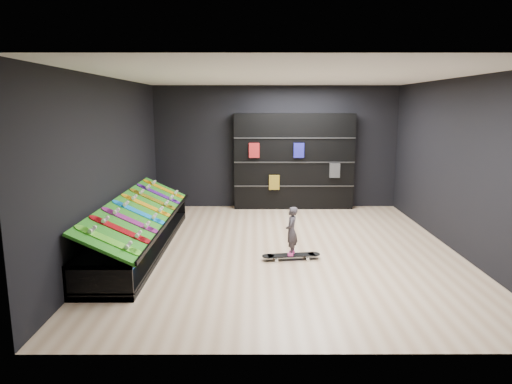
{
  "coord_description": "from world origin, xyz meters",
  "views": [
    {
      "loc": [
        -0.52,
        -7.81,
        2.53
      ],
      "look_at": [
        -0.5,
        0.2,
        1.0
      ],
      "focal_mm": 32.0,
      "sensor_mm": 36.0,
      "label": 1
    }
  ],
  "objects_px": {
    "back_shelving": "(294,161)",
    "child": "(291,240)",
    "display_rack": "(141,236)",
    "floor_skateboard": "(291,257)"
  },
  "relations": [
    {
      "from": "back_shelving",
      "to": "child",
      "type": "distance_m",
      "value": 3.99
    },
    {
      "from": "display_rack",
      "to": "floor_skateboard",
      "type": "bearing_deg",
      "value": -12.2
    },
    {
      "from": "back_shelving",
      "to": "floor_skateboard",
      "type": "relative_size",
      "value": 2.98
    },
    {
      "from": "back_shelving",
      "to": "child",
      "type": "xyz_separation_m",
      "value": [
        -0.35,
        -3.89,
        -0.83
      ]
    },
    {
      "from": "floor_skateboard",
      "to": "child",
      "type": "xyz_separation_m",
      "value": [
        0.0,
        0.0,
        0.29
      ]
    },
    {
      "from": "floor_skateboard",
      "to": "back_shelving",
      "type": "bearing_deg",
      "value": 77.11
    },
    {
      "from": "floor_skateboard",
      "to": "child",
      "type": "height_order",
      "value": "child"
    },
    {
      "from": "child",
      "to": "display_rack",
      "type": "bearing_deg",
      "value": -90.02
    },
    {
      "from": "floor_skateboard",
      "to": "child",
      "type": "bearing_deg",
      "value": 0.0
    },
    {
      "from": "display_rack",
      "to": "back_shelving",
      "type": "distance_m",
      "value": 4.56
    }
  ]
}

